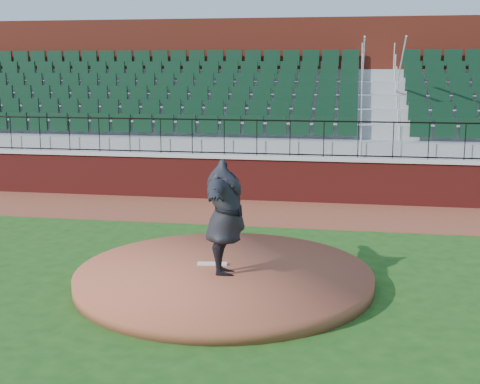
% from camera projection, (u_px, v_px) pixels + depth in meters
% --- Properties ---
extents(ground, '(90.00, 90.00, 0.00)m').
position_uv_depth(ground, '(226.00, 277.00, 11.88)').
color(ground, '#1B4513').
rests_on(ground, ground).
extents(warning_track, '(34.00, 3.20, 0.01)m').
position_uv_depth(warning_track, '(265.00, 212.00, 17.10)').
color(warning_track, brown).
rests_on(warning_track, ground).
extents(field_wall, '(34.00, 0.35, 1.20)m').
position_uv_depth(field_wall, '(273.00, 180.00, 18.53)').
color(field_wall, maroon).
rests_on(field_wall, ground).
extents(wall_cap, '(34.00, 0.45, 0.10)m').
position_uv_depth(wall_cap, '(273.00, 157.00, 18.41)').
color(wall_cap, '#B7B7B7').
rests_on(wall_cap, field_wall).
extents(wall_railing, '(34.00, 0.05, 1.00)m').
position_uv_depth(wall_railing, '(273.00, 138.00, 18.30)').
color(wall_railing, black).
rests_on(wall_railing, wall_cap).
extents(seating_stands, '(34.00, 5.10, 4.60)m').
position_uv_depth(seating_stands, '(284.00, 114.00, 20.84)').
color(seating_stands, gray).
rests_on(seating_stands, ground).
extents(concourse_wall, '(34.00, 0.50, 5.50)m').
position_uv_depth(concourse_wall, '(292.00, 96.00, 23.46)').
color(concourse_wall, maroon).
rests_on(concourse_wall, ground).
extents(pitchers_mound, '(5.26, 5.26, 0.25)m').
position_uv_depth(pitchers_mound, '(224.00, 277.00, 11.47)').
color(pitchers_mound, brown).
rests_on(pitchers_mound, ground).
extents(pitching_rubber, '(0.55, 0.20, 0.04)m').
position_uv_depth(pitching_rubber, '(212.00, 264.00, 11.76)').
color(pitching_rubber, white).
rests_on(pitching_rubber, pitchers_mound).
extents(pitcher, '(1.00, 2.55, 2.02)m').
position_uv_depth(pitcher, '(225.00, 217.00, 11.06)').
color(pitcher, black).
rests_on(pitcher, pitchers_mound).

